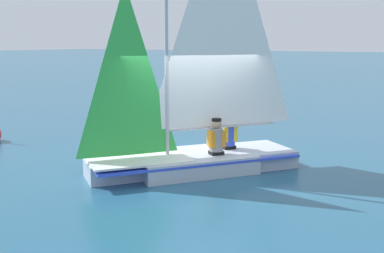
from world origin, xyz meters
The scene contains 4 objects.
ground_plane centered at (0.00, 0.00, 0.00)m, with size 260.00×260.00×0.00m, color #235675.
sailboat_main centered at (0.04, 0.05, 0.88)m, with size 3.96×4.56×6.02m.
sailor_helm centered at (0.48, 0.21, 0.63)m, with size 0.42×0.43×1.16m.
sailor_crew centered at (0.44, 0.86, 0.63)m, with size 0.42×0.43×1.16m.
Camera 1 is at (5.43, -8.64, 2.78)m, focal length 45.00 mm.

